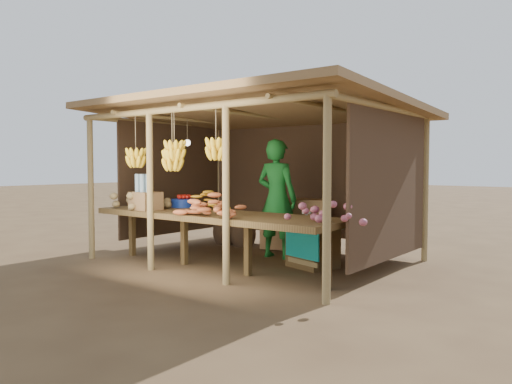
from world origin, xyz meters
The scene contains 13 objects.
ground centered at (0.00, 0.00, 0.00)m, with size 60.00×60.00×0.00m, color brown.
stall_structure centered at (-0.04, -0.05, 1.91)m, with size 4.70×3.50×2.43m.
counter centered at (0.00, -0.95, 0.74)m, with size 3.90×1.05×0.80m.
potato_heap centered at (-1.47, -1.13, 0.99)m, with size 1.10×0.66×0.37m, color olive, non-canonical shape.
sweet_potato_heap centered at (0.30, -1.24, 0.98)m, with size 0.87×0.52×0.35m, color #B5582E, non-canonical shape.
onion_heap centered at (1.90, -1.14, 0.98)m, with size 0.92×0.55×0.36m, color #A95264, non-canonical shape.
banana_pile centered at (-0.46, -0.56, 0.97)m, with size 0.54×0.33×0.34m, color yellow, non-canonical shape.
tomato_basin centered at (-1.02, -0.56, 0.88)m, with size 0.38×0.38×0.20m.
bottle_box centered at (-1.11, -1.23, 1.00)m, with size 0.44×0.36×0.53m.
vendor centered at (0.16, 0.34, 0.93)m, with size 0.68×0.45×1.87m, color #176B25.
tarp_crate centered at (1.00, 0.04, 0.33)m, with size 0.81×0.75×0.81m.
carton_stack centered at (0.14, 0.98, 0.39)m, with size 1.27×0.60×0.88m.
burlap_sacks centered at (-1.18, 0.87, 0.28)m, with size 0.89×0.47×0.63m.
Camera 1 is at (4.69, -6.06, 1.47)m, focal length 35.00 mm.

